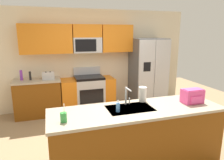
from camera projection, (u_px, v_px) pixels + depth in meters
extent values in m
plane|color=#997A56|center=(122.00, 141.00, 3.85)|extent=(9.00, 9.00, 0.00)
cube|color=beige|center=(95.00, 59.00, 5.55)|extent=(5.20, 0.10, 2.60)
cube|color=orange|center=(35.00, 39.00, 4.80)|extent=(0.70, 0.32, 0.70)
cube|color=orange|center=(61.00, 39.00, 4.97)|extent=(0.52, 0.32, 0.70)
cube|color=orange|center=(116.00, 38.00, 5.39)|extent=(0.82, 0.32, 0.70)
cube|color=#B7BABF|center=(87.00, 45.00, 5.20)|extent=(0.72, 0.32, 0.38)
cube|color=black|center=(86.00, 45.00, 5.03)|extent=(0.52, 0.01, 0.30)
cube|color=orange|center=(87.00, 31.00, 5.12)|extent=(0.72, 0.32, 0.32)
cube|color=brown|center=(38.00, 98.00, 4.98)|extent=(1.06, 0.60, 0.86)
cube|color=tan|center=(37.00, 80.00, 4.88)|extent=(1.09, 0.63, 0.04)
cube|color=#B7BABF|center=(89.00, 94.00, 5.35)|extent=(0.72, 0.60, 0.84)
cube|color=black|center=(92.00, 96.00, 5.06)|extent=(0.60, 0.01, 0.36)
cube|color=black|center=(89.00, 77.00, 5.25)|extent=(0.72, 0.60, 0.06)
cube|color=#B7BABF|center=(87.00, 71.00, 5.47)|extent=(0.72, 0.06, 0.20)
cube|color=orange|center=(69.00, 96.00, 5.20)|extent=(0.36, 0.60, 0.84)
cube|color=orange|center=(108.00, 93.00, 5.50)|extent=(0.28, 0.60, 0.84)
cube|color=#4C4F54|center=(148.00, 72.00, 5.67)|extent=(0.90, 0.70, 1.85)
cube|color=#B7BABF|center=(146.00, 75.00, 5.26)|extent=(0.44, 0.04, 1.81)
cube|color=#B7BABF|center=(162.00, 74.00, 5.40)|extent=(0.44, 0.04, 1.81)
cylinder|color=silver|center=(154.00, 71.00, 5.27)|extent=(0.02, 0.02, 0.60)
cylinder|color=silver|center=(156.00, 71.00, 5.29)|extent=(0.02, 0.02, 0.60)
cube|color=black|center=(147.00, 67.00, 5.20)|extent=(0.20, 0.00, 0.24)
cube|color=brown|center=(137.00, 137.00, 3.11)|extent=(2.55, 0.76, 0.86)
cube|color=tan|center=(137.00, 110.00, 3.01)|extent=(2.59, 0.80, 0.04)
cube|color=#B7BABF|center=(130.00, 109.00, 3.03)|extent=(0.68, 0.44, 0.03)
cube|color=#B7BABF|center=(48.00, 76.00, 4.89)|extent=(0.28, 0.16, 0.18)
cube|color=black|center=(46.00, 72.00, 4.85)|extent=(0.03, 0.11, 0.01)
cube|color=black|center=(50.00, 72.00, 4.88)|extent=(0.03, 0.11, 0.01)
cylinder|color=black|center=(30.00, 76.00, 4.81)|extent=(0.05, 0.05, 0.20)
cylinder|color=purple|center=(21.00, 75.00, 4.79)|extent=(0.06, 0.06, 0.24)
cylinder|color=#B7BABF|center=(126.00, 96.00, 3.15)|extent=(0.03, 0.03, 0.28)
cylinder|color=#B7BABF|center=(128.00, 89.00, 3.03)|extent=(0.02, 0.20, 0.02)
cylinder|color=#B7BABF|center=(129.00, 101.00, 3.19)|extent=(0.02, 0.02, 0.10)
cylinder|color=green|center=(64.00, 117.00, 2.54)|extent=(0.08, 0.08, 0.12)
cylinder|color=white|center=(64.00, 109.00, 2.52)|extent=(0.01, 0.03, 0.14)
cylinder|color=#4C8CD8|center=(118.00, 107.00, 2.87)|extent=(0.06, 0.06, 0.13)
cylinder|color=white|center=(118.00, 102.00, 2.85)|extent=(0.02, 0.02, 0.04)
cylinder|color=white|center=(143.00, 94.00, 3.30)|extent=(0.12, 0.12, 0.24)
cube|color=#EA4C93|center=(192.00, 96.00, 3.24)|extent=(0.32, 0.20, 0.22)
cube|color=#C7417D|center=(194.00, 90.00, 3.20)|extent=(0.30, 0.14, 0.03)
cube|color=#FF54A2|center=(196.00, 100.00, 3.15)|extent=(0.20, 0.03, 0.11)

